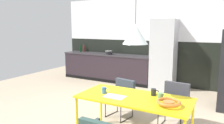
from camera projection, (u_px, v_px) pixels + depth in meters
ground_plane at (88, 120)px, 4.18m from camera, size 8.79×8.79×0.00m
back_wall_splashback_dark at (145, 62)px, 6.95m from camera, size 6.00×0.12×1.39m
back_wall_panel_upper at (147, 19)px, 6.72m from camera, size 6.00×0.12×1.39m
kitchen_counter at (107, 67)px, 7.27m from camera, size 3.19×0.63×0.91m
refrigerator_column at (163, 54)px, 6.26m from camera, size 0.70×0.60×2.05m
dining_table at (134, 100)px, 3.24m from camera, size 1.72×0.81×0.75m
armchair_head_of_table at (175, 100)px, 3.86m from camera, size 0.52×0.51×0.80m
armchair_facing_counter at (121, 93)px, 4.29m from camera, size 0.57×0.56×0.75m
fruit_bowl at (169, 102)px, 2.85m from camera, size 0.33×0.33×0.08m
open_book at (115, 97)px, 3.23m from camera, size 0.32×0.20×0.02m
mug_white_ceramic at (104, 90)px, 3.39m from camera, size 0.12×0.07×0.10m
mug_short_terracotta at (154, 92)px, 3.29m from camera, size 0.13×0.08×0.11m
mug_glass_clear at (161, 97)px, 3.08m from camera, size 0.13×0.09×0.11m
cooking_pot at (109, 53)px, 7.04m from camera, size 0.24×0.24×0.15m
bottle_oil_tall at (84, 49)px, 7.90m from camera, size 0.06×0.06×0.27m
bottle_wine_green at (80, 49)px, 7.83m from camera, size 0.06×0.06×0.27m
pendant_lamp_over_table_near at (135, 34)px, 3.09m from camera, size 0.38×0.38×1.16m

